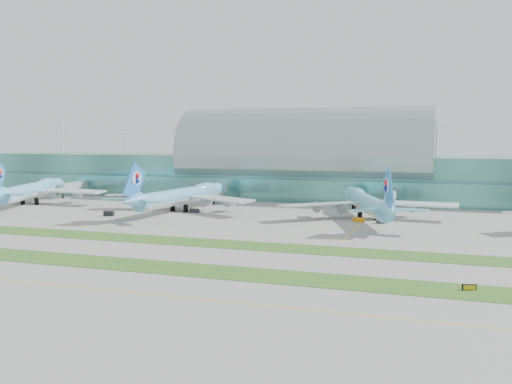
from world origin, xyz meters
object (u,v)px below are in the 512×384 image
(terminal, at_px, (305,167))
(taxiway_sign_east, at_px, (469,287))
(airliner_b, at_px, (185,195))
(airliner_a, at_px, (33,189))
(airliner_c, at_px, (366,201))

(terminal, height_order, taxiway_sign_east, terminal)
(terminal, bearing_deg, airliner_b, -116.29)
(terminal, relative_size, taxiway_sign_east, 125.91)
(terminal, bearing_deg, taxiway_sign_east, -65.84)
(terminal, bearing_deg, airliner_a, -148.00)
(airliner_a, height_order, airliner_b, airliner_a)
(airliner_a, relative_size, taxiway_sign_east, 26.95)
(airliner_a, relative_size, airliner_b, 0.99)
(terminal, distance_m, airliner_c, 76.23)
(taxiway_sign_east, bearing_deg, terminal, 95.80)
(terminal, relative_size, airliner_a, 4.67)
(airliner_b, bearing_deg, terminal, 69.04)
(terminal, xyz_separation_m, airliner_b, (-32.35, -65.50, -7.96))
(terminal, distance_m, airliner_a, 123.72)
(airliner_b, relative_size, taxiway_sign_east, 27.35)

